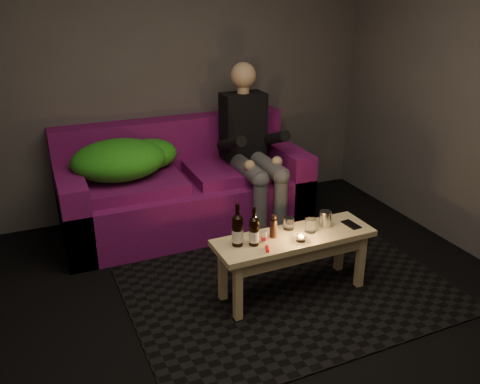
{
  "coord_description": "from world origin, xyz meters",
  "views": [
    {
      "loc": [
        -1.26,
        -2.39,
        2.11
      ],
      "look_at": [
        0.28,
        1.23,
        0.49
      ],
      "focal_mm": 38.0,
      "sensor_mm": 36.0,
      "label": 1
    }
  ],
  "objects_px": {
    "coffee_table": "(294,246)",
    "beer_bottle_b": "(254,231)",
    "person": "(251,144)",
    "sofa": "(183,190)",
    "beer_bottle_a": "(237,230)",
    "steel_cup": "(325,219)"
  },
  "relations": [
    {
      "from": "beer_bottle_a",
      "to": "person",
      "type": "bearing_deg",
      "value": 62.29
    },
    {
      "from": "beer_bottle_b",
      "to": "sofa",
      "type": "bearing_deg",
      "value": 92.39
    },
    {
      "from": "person",
      "to": "beer_bottle_b",
      "type": "height_order",
      "value": "person"
    },
    {
      "from": "coffee_table",
      "to": "sofa",
      "type": "bearing_deg",
      "value": 104.84
    },
    {
      "from": "coffee_table",
      "to": "steel_cup",
      "type": "distance_m",
      "value": 0.31
    },
    {
      "from": "sofa",
      "to": "beer_bottle_b",
      "type": "relative_size",
      "value": 7.94
    },
    {
      "from": "beer_bottle_b",
      "to": "person",
      "type": "bearing_deg",
      "value": 66.83
    },
    {
      "from": "person",
      "to": "beer_bottle_a",
      "type": "distance_m",
      "value": 1.4
    },
    {
      "from": "steel_cup",
      "to": "coffee_table",
      "type": "bearing_deg",
      "value": -171.83
    },
    {
      "from": "person",
      "to": "steel_cup",
      "type": "distance_m",
      "value": 1.24
    },
    {
      "from": "beer_bottle_a",
      "to": "beer_bottle_b",
      "type": "height_order",
      "value": "beer_bottle_a"
    },
    {
      "from": "coffee_table",
      "to": "beer_bottle_a",
      "type": "distance_m",
      "value": 0.47
    },
    {
      "from": "coffee_table",
      "to": "person",
      "type": "bearing_deg",
      "value": 79.89
    },
    {
      "from": "sofa",
      "to": "beer_bottle_b",
      "type": "bearing_deg",
      "value": -87.61
    },
    {
      "from": "sofa",
      "to": "steel_cup",
      "type": "bearing_deg",
      "value": -64.95
    },
    {
      "from": "person",
      "to": "beer_bottle_b",
      "type": "bearing_deg",
      "value": -113.17
    },
    {
      "from": "coffee_table",
      "to": "beer_bottle_b",
      "type": "relative_size",
      "value": 4.22
    },
    {
      "from": "coffee_table",
      "to": "steel_cup",
      "type": "relative_size",
      "value": 9.79
    },
    {
      "from": "sofa",
      "to": "beer_bottle_b",
      "type": "distance_m",
      "value": 1.47
    },
    {
      "from": "person",
      "to": "coffee_table",
      "type": "distance_m",
      "value": 1.33
    },
    {
      "from": "sofa",
      "to": "coffee_table",
      "type": "relative_size",
      "value": 1.88
    },
    {
      "from": "person",
      "to": "coffee_table",
      "type": "relative_size",
      "value": 1.26
    }
  ]
}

